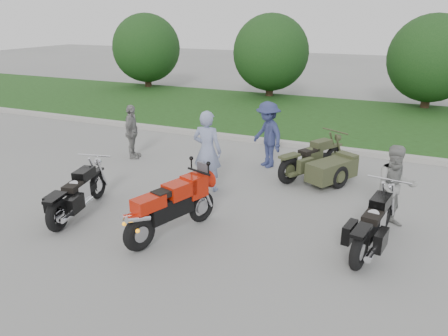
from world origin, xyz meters
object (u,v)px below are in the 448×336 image
at_px(person_grey, 395,187).
at_px(person_back, 132,132).
at_px(sportbike_red, 170,206).
at_px(person_stripe, 207,151).
at_px(cruiser_sidecar, 322,166).
at_px(cruiser_left, 77,195).
at_px(person_denim, 268,135).
at_px(cruiser_right, 373,227).

height_order(person_grey, person_back, person_grey).
xyz_separation_m(sportbike_red, person_stripe, (-0.38, 2.35, 0.34)).
bearing_deg(sportbike_red, person_stripe, 117.45).
xyz_separation_m(person_stripe, person_back, (-3.03, 1.29, -0.18)).
bearing_deg(cruiser_sidecar, person_stripe, -117.92).
relative_size(cruiser_left, person_back, 1.44).
bearing_deg(person_stripe, person_denim, -111.53).
relative_size(person_grey, person_denim, 0.92).
bearing_deg(cruiser_left, sportbike_red, -11.55).
relative_size(sportbike_red, person_grey, 1.30).
xyz_separation_m(cruiser_right, person_back, (-6.92, 2.67, 0.32)).
bearing_deg(cruiser_left, person_back, 96.24).
height_order(cruiser_left, person_back, person_back).
height_order(cruiser_left, cruiser_sidecar, cruiser_sidecar).
distance_m(person_grey, person_denim, 4.12).
distance_m(cruiser_left, cruiser_sidecar, 5.78).
bearing_deg(sportbike_red, person_back, 151.43).
relative_size(person_stripe, person_back, 1.23).
bearing_deg(cruiser_right, person_stripe, 169.79).
bearing_deg(person_back, person_stripe, -131.17).
relative_size(cruiser_right, cruiser_sidecar, 1.04).
xyz_separation_m(sportbike_red, person_back, (-3.41, 3.64, 0.16)).
bearing_deg(person_back, person_grey, -120.02).
relative_size(cruiser_right, person_stripe, 1.20).
xyz_separation_m(cruiser_left, person_grey, (5.97, 2.14, 0.38)).
distance_m(cruiser_sidecar, person_denim, 1.78).
height_order(person_stripe, person_back, person_stripe).
xyz_separation_m(person_grey, person_back, (-7.16, 1.51, -0.04)).
relative_size(sportbike_red, person_denim, 1.19).
bearing_deg(person_denim, cruiser_sidecar, 18.77).
height_order(cruiser_sidecar, person_stripe, person_stripe).
bearing_deg(cruiser_right, cruiser_sidecar, 126.24).
bearing_deg(person_denim, cruiser_right, -10.52).
height_order(sportbike_red, person_stripe, person_stripe).
relative_size(person_grey, person_back, 1.06).
distance_m(person_grey, person_back, 7.31).
relative_size(sportbike_red, cruiser_sidecar, 0.97).
bearing_deg(sportbike_red, person_grey, 48.02).
xyz_separation_m(cruiser_left, person_back, (-1.18, 3.65, 0.33)).
bearing_deg(cruiser_sidecar, cruiser_left, -108.57).
height_order(sportbike_red, person_grey, person_grey).
height_order(person_denim, person_back, person_denim).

